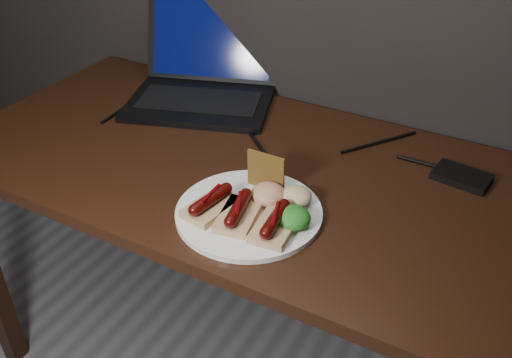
{
  "coord_description": "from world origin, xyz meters",
  "views": [
    {
      "loc": [
        0.58,
        0.41,
        1.46
      ],
      "look_at": [
        0.12,
        1.24,
        0.82
      ],
      "focal_mm": 40.0,
      "sensor_mm": 36.0,
      "label": 1
    }
  ],
  "objects": [
    {
      "name": "desk",
      "position": [
        0.0,
        1.38,
        0.66
      ],
      "size": [
        1.4,
        0.7,
        0.75
      ],
      "color": "black",
      "rests_on": "ground"
    },
    {
      "name": "laptop",
      "position": [
        -0.26,
        1.63,
        0.8
      ],
      "size": [
        0.47,
        0.45,
        0.25
      ],
      "color": "black",
      "rests_on": "desk"
    },
    {
      "name": "hard_drive",
      "position": [
        0.47,
        1.55,
        0.76
      ],
      "size": [
        0.13,
        0.09,
        0.02
      ],
      "primitive_type": "cube",
      "rotation": [
        0.0,
        0.0,
        -0.13
      ],
      "color": "black",
      "rests_on": "desk"
    },
    {
      "name": "desk_cables",
      "position": [
        0.04,
        1.53,
        0.75
      ],
      "size": [
        0.87,
        0.35,
        0.01
      ],
      "color": "black",
      "rests_on": "desk"
    },
    {
      "name": "plate",
      "position": [
        0.12,
        1.21,
        0.76
      ],
      "size": [
        0.38,
        0.38,
        0.01
      ],
      "primitive_type": "cylinder",
      "rotation": [
        0.0,
        0.0,
        0.34
      ],
      "color": "white",
      "rests_on": "desk"
    },
    {
      "name": "bread_sausage_left",
      "position": [
        0.05,
        1.17,
        0.78
      ],
      "size": [
        0.09,
        0.12,
        0.04
      ],
      "color": "#DFB883",
      "rests_on": "plate"
    },
    {
      "name": "bread_sausage_center",
      "position": [
        0.12,
        1.17,
        0.78
      ],
      "size": [
        0.09,
        0.13,
        0.04
      ],
      "color": "#DFB883",
      "rests_on": "plate"
    },
    {
      "name": "bread_sausage_right",
      "position": [
        0.19,
        1.18,
        0.78
      ],
      "size": [
        0.08,
        0.12,
        0.04
      ],
      "color": "#DFB883",
      "rests_on": "plate"
    },
    {
      "name": "crispbread",
      "position": [
        0.11,
        1.3,
        0.8
      ],
      "size": [
        0.09,
        0.01,
        0.08
      ],
      "primitive_type": "cube",
      "color": "olive",
      "rests_on": "plate"
    },
    {
      "name": "salad_greens",
      "position": [
        0.22,
        1.21,
        0.78
      ],
      "size": [
        0.07,
        0.07,
        0.04
      ],
      "primitive_type": "ellipsoid",
      "color": "#125A18",
      "rests_on": "plate"
    },
    {
      "name": "salsa_mound",
      "position": [
        0.14,
        1.25,
        0.78
      ],
      "size": [
        0.07,
        0.07,
        0.04
      ],
      "primitive_type": "ellipsoid",
      "color": "#A32510",
      "rests_on": "plate"
    },
    {
      "name": "coleslaw_mound",
      "position": [
        0.19,
        1.28,
        0.78
      ],
      "size": [
        0.06,
        0.06,
        0.04
      ],
      "primitive_type": "ellipsoid",
      "color": "beige",
      "rests_on": "plate"
    }
  ]
}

